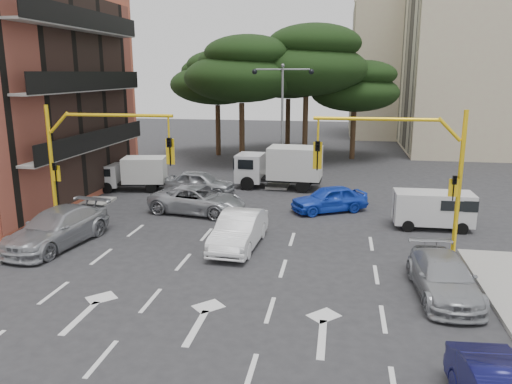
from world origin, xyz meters
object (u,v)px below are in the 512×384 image
at_px(car_white_hatch, 239,230).
at_px(car_silver_cross_a, 198,200).
at_px(box_truck_b, 280,167).
at_px(car_silver_cross_b, 200,183).
at_px(car_blue_compact, 329,199).
at_px(car_silver_parked, 444,277).
at_px(van_white, 433,210).
at_px(car_silver_wagon, 57,228).
at_px(street_lamp_center, 282,102).
at_px(signal_mast_right, 413,164).
at_px(box_truck_a, 133,174).
at_px(signal_mast_left, 88,154).

height_order(car_white_hatch, car_silver_cross_a, car_white_hatch).
bearing_deg(box_truck_b, car_silver_cross_b, 121.48).
bearing_deg(car_blue_compact, car_silver_parked, -6.12).
relative_size(car_silver_cross_b, car_silver_parked, 0.94).
relative_size(car_blue_compact, car_silver_cross_a, 0.80).
distance_m(car_silver_cross_b, van_white, 13.81).
relative_size(car_white_hatch, car_silver_wagon, 0.85).
bearing_deg(car_silver_cross_a, car_white_hatch, -137.08).
bearing_deg(van_white, car_silver_parked, -7.73).
xyz_separation_m(car_silver_wagon, box_truck_b, (8.15, 12.60, 0.58)).
relative_size(street_lamp_center, car_blue_compact, 1.87).
distance_m(car_silver_parked, box_truck_b, 16.80).
relative_size(signal_mast_right, van_white, 1.64).
bearing_deg(box_truck_b, car_silver_parked, -150.75).
distance_m(street_lamp_center, car_silver_wagon, 17.62).
bearing_deg(box_truck_a, car_blue_compact, -114.00).
bearing_deg(car_silver_cross_a, car_blue_compact, -68.57).
bearing_deg(box_truck_a, car_silver_wagon, 174.70).
distance_m(street_lamp_center, box_truck_a, 11.00).
height_order(street_lamp_center, car_silver_wagon, street_lamp_center).
height_order(box_truck_a, box_truck_b, box_truck_b).
bearing_deg(car_silver_wagon, street_lamp_center, 70.79).
bearing_deg(box_truck_a, car_silver_cross_a, -139.18).
xyz_separation_m(signal_mast_right, van_white, (1.70, 4.34, -2.97)).
height_order(signal_mast_right, van_white, signal_mast_right).
xyz_separation_m(street_lamp_center, box_truck_a, (-9.00, -4.58, -4.36)).
relative_size(car_silver_cross_a, box_truck_a, 1.19).
bearing_deg(signal_mast_right, car_silver_wagon, -176.18).
relative_size(signal_mast_right, car_silver_wagon, 1.10).
bearing_deg(car_silver_cross_b, box_truck_b, -57.29).
height_order(car_silver_wagon, box_truck_b, box_truck_b).
distance_m(car_silver_cross_a, car_silver_cross_b, 4.22).
height_order(car_white_hatch, car_silver_parked, car_white_hatch).
xyz_separation_m(car_silver_cross_a, van_white, (11.92, -0.67, 0.19)).
distance_m(signal_mast_right, car_silver_cross_b, 14.82).
relative_size(street_lamp_center, box_truck_a, 1.79).
xyz_separation_m(car_blue_compact, car_silver_cross_a, (-6.93, -1.48, 0.01)).
xyz_separation_m(signal_mast_right, car_silver_wagon, (-14.80, -0.99, -3.09)).
bearing_deg(car_silver_cross_b, car_silver_cross_a, -161.63).
bearing_deg(van_white, car_blue_compact, -114.42).
height_order(street_lamp_center, van_white, street_lamp_center).
xyz_separation_m(signal_mast_left, car_silver_cross_a, (3.38, 5.01, -3.17)).
xyz_separation_m(car_silver_parked, van_white, (0.90, 7.77, 0.25)).
xyz_separation_m(signal_mast_left, car_silver_cross_b, (2.34, 9.10, -3.15)).
height_order(signal_mast_left, street_lamp_center, street_lamp_center).
height_order(signal_mast_left, car_silver_wagon, signal_mast_left).
height_order(signal_mast_right, car_blue_compact, signal_mast_right).
bearing_deg(van_white, car_silver_cross_a, -94.33).
bearing_deg(car_silver_cross_a, car_silver_cross_b, 23.57).
relative_size(signal_mast_left, car_blue_compact, 1.45).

